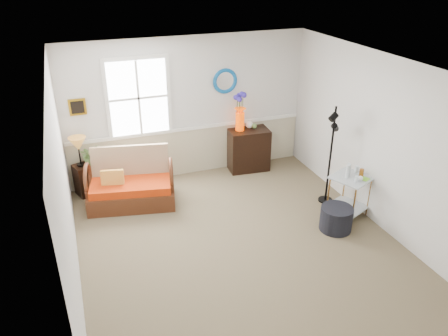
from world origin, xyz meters
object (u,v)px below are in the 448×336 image
object	(u,v)px
side_table	(349,196)
lamp_stand	(85,180)
floor_lamp	(330,156)
ottoman	(336,219)
cabinet	(248,149)
loveseat	(130,179)

from	to	relation	value
side_table	lamp_stand	bearing A→B (deg)	150.96
floor_lamp	ottoman	bearing A→B (deg)	-123.26
lamp_stand	cabinet	world-z (taller)	cabinet
lamp_stand	cabinet	xyz separation A→B (m)	(3.08, -0.04, 0.13)
loveseat	floor_lamp	world-z (taller)	floor_lamp
loveseat	cabinet	world-z (taller)	loveseat
loveseat	cabinet	bearing A→B (deg)	25.03
ottoman	side_table	bearing A→B (deg)	35.81
lamp_stand	loveseat	bearing A→B (deg)	-40.63
lamp_stand	floor_lamp	size ratio (longest dim) A/B	0.33
lamp_stand	cabinet	distance (m)	3.09
loveseat	side_table	distance (m)	3.59
loveseat	lamp_stand	size ratio (longest dim) A/B	2.53
side_table	ottoman	world-z (taller)	side_table
cabinet	ottoman	size ratio (longest dim) A/B	1.66
loveseat	floor_lamp	distance (m)	3.34
floor_lamp	ottoman	distance (m)	1.09
ottoman	lamp_stand	bearing A→B (deg)	144.96
cabinet	side_table	world-z (taller)	cabinet
loveseat	floor_lamp	bearing A→B (deg)	-7.09
loveseat	lamp_stand	world-z (taller)	loveseat
cabinet	ottoman	bearing A→B (deg)	-74.74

